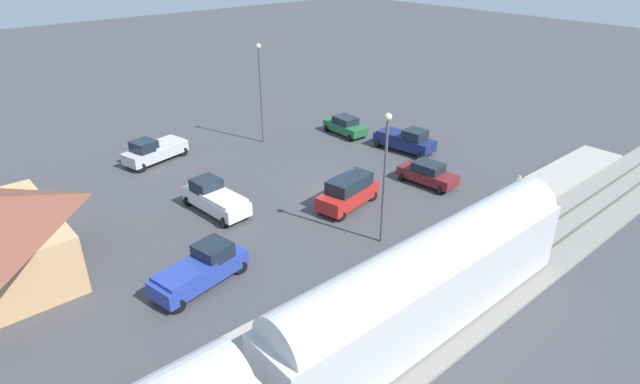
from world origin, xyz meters
TOP-DOWN VIEW (x-y plane):
  - ground_plane at (0.00, 0.00)m, footprint 200.00×200.00m
  - railway_track at (-14.00, 0.00)m, footprint 4.80×70.00m
  - platform at (-10.00, 0.00)m, footprint 3.20×46.00m
  - pedestrian_on_platform at (-9.77, -8.97)m, footprint 0.36×0.36m
  - pedestrian_waiting_far at (-10.79, 5.64)m, footprint 0.36×0.36m
  - pickup_navy at (1.77, -10.36)m, footprint 5.61×3.04m
  - pickup_silver at (13.89, 7.40)m, footprint 3.13×5.70m
  - sedan_green at (8.32, -9.28)m, footprint 4.57×2.42m
  - suv_red at (-2.50, 0.68)m, footprint 2.80×5.17m
  - pickup_white at (2.93, 8.07)m, footprint 5.55×2.83m
  - pickup_blue at (-3.90, 12.97)m, footprint 2.93×5.67m
  - sedan_maroon at (-3.83, -6.40)m, footprint 4.65×2.59m
  - light_pole_near_platform at (-7.20, 2.36)m, footprint 0.44×0.44m
  - light_pole_lot_center at (11.77, -2.16)m, footprint 0.44×0.44m

SIDE VIEW (x-z plane):
  - ground_plane at x=0.00m, z-range 0.00..0.00m
  - railway_track at x=-14.00m, z-range -0.06..0.24m
  - platform at x=-10.00m, z-range 0.00..0.30m
  - sedan_green at x=8.32m, z-range 0.01..1.75m
  - sedan_maroon at x=-3.83m, z-range 0.01..1.75m
  - pickup_navy at x=1.77m, z-range -0.04..2.10m
  - pickup_silver at x=13.89m, z-range -0.04..2.10m
  - pickup_white at x=2.93m, z-range -0.04..2.10m
  - pickup_blue at x=-3.90m, z-range -0.04..2.10m
  - suv_red at x=-2.50m, z-range 0.04..2.26m
  - pedestrian_on_platform at x=-9.77m, z-range 0.43..2.14m
  - pedestrian_waiting_far at x=-10.79m, z-range 0.43..2.14m
  - light_pole_near_platform at x=-7.20m, z-range 1.02..9.32m
  - light_pole_lot_center at x=11.77m, z-range 1.05..9.94m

